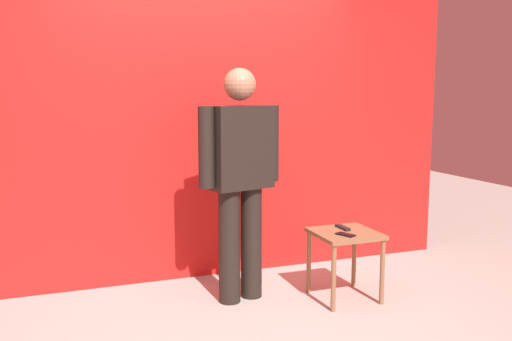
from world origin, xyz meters
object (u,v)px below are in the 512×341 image
object	(u,v)px
side_table	(345,243)
cell_phone	(345,235)
standing_person	(240,173)
tv_remote	(343,228)

from	to	relation	value
side_table	cell_phone	size ratio (longest dim) A/B	3.66
standing_person	side_table	size ratio (longest dim) A/B	3.33
standing_person	cell_phone	world-z (taller)	standing_person
standing_person	tv_remote	distance (m)	0.92
cell_phone	standing_person	bearing A→B (deg)	129.02
standing_person	side_table	world-z (taller)	standing_person
side_table	standing_person	bearing A→B (deg)	160.89
cell_phone	side_table	bearing A→B (deg)	36.80
tv_remote	standing_person	bearing A→B (deg)	166.93
standing_person	cell_phone	size ratio (longest dim) A/B	12.19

